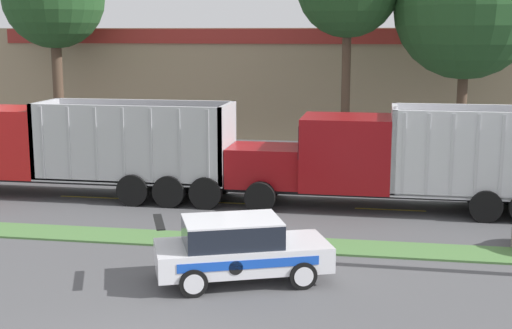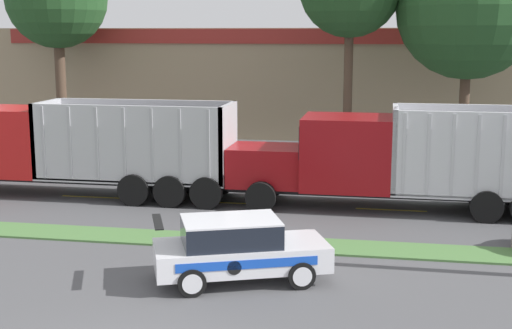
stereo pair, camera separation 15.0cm
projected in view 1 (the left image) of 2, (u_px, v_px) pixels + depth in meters
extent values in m
cube|color=#517F42|center=(224.00, 241.00, 20.55)|extent=(120.00, 1.45, 0.06)
cube|color=yellow|center=(92.00, 197.00, 26.15)|extent=(2.40, 0.14, 0.01)
cube|color=yellow|center=(235.00, 203.00, 25.24)|extent=(2.40, 0.14, 0.01)
cube|color=yellow|center=(390.00, 210.00, 24.33)|extent=(2.40, 0.14, 0.01)
cube|color=black|center=(397.00, 192.00, 24.33)|extent=(11.61, 1.43, 0.18)
cube|color=maroon|center=(266.00, 165.00, 24.95)|extent=(2.56, 2.13, 1.35)
cube|color=#B7B7BC|center=(229.00, 164.00, 25.17)|extent=(0.06, 1.82, 1.15)
cube|color=maroon|center=(346.00, 152.00, 24.38)|extent=(2.99, 2.59, 2.46)
cube|color=black|center=(302.00, 139.00, 24.56)|extent=(0.04, 2.20, 1.11)
cylinder|color=silver|center=(395.00, 132.00, 23.14)|extent=(0.14, 0.14, 1.68)
cube|color=silver|center=(481.00, 190.00, 23.83)|extent=(6.05, 2.59, 0.12)
cube|color=silver|center=(393.00, 147.00, 24.08)|extent=(0.16, 2.59, 2.76)
cube|color=silver|center=(489.00, 156.00, 22.40)|extent=(6.05, 0.16, 2.76)
cube|color=silver|center=(479.00, 144.00, 24.76)|extent=(6.05, 0.16, 2.76)
cube|color=#BCBCC1|center=(403.00, 154.00, 22.75)|extent=(0.10, 0.04, 2.63)
cube|color=#BCBCC1|center=(427.00, 155.00, 22.62)|extent=(0.10, 0.04, 2.63)
cube|color=#BCBCC1|center=(452.00, 155.00, 22.49)|extent=(0.10, 0.04, 2.63)
cube|color=#BCBCC1|center=(477.00, 156.00, 22.37)|extent=(0.10, 0.04, 2.63)
cube|color=#BCBCC1|center=(502.00, 157.00, 22.24)|extent=(0.10, 0.04, 2.63)
cylinder|color=black|center=(260.00, 197.00, 23.87)|extent=(1.04, 0.30, 1.04)
cylinder|color=black|center=(271.00, 182.00, 26.35)|extent=(1.04, 0.30, 1.04)
cylinder|color=black|center=(512.00, 190.00, 24.91)|extent=(1.04, 0.30, 1.04)
cylinder|color=black|center=(486.00, 206.00, 22.64)|extent=(1.04, 0.30, 1.04)
cylinder|color=black|center=(475.00, 189.00, 25.11)|extent=(1.04, 0.30, 1.04)
cube|color=black|center=(70.00, 178.00, 26.39)|extent=(12.12, 1.33, 0.18)
cube|color=red|center=(4.00, 141.00, 26.57)|extent=(3.22, 2.42, 2.47)
cylinder|color=silver|center=(36.00, 128.00, 25.40)|extent=(0.14, 0.14, 1.28)
cube|color=#B7B7BC|center=(136.00, 176.00, 25.92)|extent=(6.98, 2.42, 0.12)
cube|color=#B7B7BC|center=(47.00, 137.00, 26.25)|extent=(0.16, 2.42, 2.70)
cube|color=#B7B7BC|center=(227.00, 142.00, 25.10)|extent=(0.16, 2.42, 2.70)
cube|color=#B7B7BC|center=(124.00, 145.00, 24.58)|extent=(6.98, 0.16, 2.70)
cube|color=#B7B7BC|center=(145.00, 135.00, 26.77)|extent=(6.98, 0.16, 2.70)
cube|color=#A3A3A8|center=(42.00, 143.00, 24.99)|extent=(0.10, 0.04, 2.56)
cube|color=#A3A3A8|center=(68.00, 143.00, 24.82)|extent=(0.10, 0.04, 2.56)
cube|color=#A3A3A8|center=(95.00, 144.00, 24.66)|extent=(0.10, 0.04, 2.56)
cube|color=#A3A3A8|center=(123.00, 145.00, 24.49)|extent=(0.10, 0.04, 2.56)
cube|color=#A3A3A8|center=(151.00, 146.00, 24.32)|extent=(0.10, 0.04, 2.56)
cube|color=#A3A3A8|center=(179.00, 147.00, 24.15)|extent=(0.10, 0.04, 2.56)
cube|color=#A3A3A8|center=(207.00, 147.00, 23.98)|extent=(0.10, 0.04, 2.56)
cylinder|color=black|center=(205.00, 193.00, 24.33)|extent=(1.12, 0.30, 1.12)
cylinder|color=black|center=(221.00, 179.00, 26.63)|extent=(1.12, 0.30, 1.12)
cylinder|color=black|center=(169.00, 192.00, 24.55)|extent=(1.12, 0.30, 1.12)
cylinder|color=black|center=(187.00, 178.00, 26.85)|extent=(1.12, 0.30, 1.12)
cylinder|color=black|center=(133.00, 190.00, 24.77)|extent=(1.12, 0.30, 1.12)
cylinder|color=black|center=(154.00, 177.00, 27.07)|extent=(1.12, 0.30, 1.12)
cube|color=white|center=(242.00, 255.00, 17.28)|extent=(4.53, 3.17, 0.61)
cube|color=black|center=(232.00, 232.00, 17.12)|extent=(2.71, 2.29, 0.58)
cube|color=white|center=(232.00, 220.00, 17.06)|extent=(2.71, 2.29, 0.04)
cube|color=black|center=(159.00, 222.00, 16.72)|extent=(0.70, 1.40, 0.03)
cube|color=blue|center=(249.00, 265.00, 16.40)|extent=(3.11, 1.23, 0.21)
cylinder|color=black|center=(236.00, 268.00, 16.35)|extent=(0.32, 0.13, 0.34)
cylinder|color=black|center=(303.00, 275.00, 16.77)|extent=(0.69, 0.43, 0.67)
cylinder|color=silver|center=(304.00, 277.00, 16.67)|extent=(0.44, 0.18, 0.47)
cylinder|color=black|center=(286.00, 254.00, 18.40)|extent=(0.69, 0.43, 0.67)
cylinder|color=silver|center=(285.00, 252.00, 18.50)|extent=(0.44, 0.18, 0.47)
cylinder|color=black|center=(193.00, 283.00, 16.26)|extent=(0.69, 0.43, 0.67)
cylinder|color=silver|center=(194.00, 284.00, 16.16)|extent=(0.44, 0.18, 0.47)
cylinder|color=black|center=(186.00, 260.00, 17.90)|extent=(0.69, 0.43, 0.67)
cylinder|color=silver|center=(185.00, 259.00, 18.00)|extent=(0.44, 0.18, 0.47)
cube|color=#9E896B|center=(355.00, 79.00, 44.47)|extent=(41.90, 12.00, 6.20)
cube|color=maroon|center=(352.00, 36.00, 38.12)|extent=(39.81, 0.10, 0.80)
cylinder|color=brown|center=(346.00, 88.00, 33.69)|extent=(0.42, 0.42, 6.77)
cylinder|color=brown|center=(58.00, 85.00, 38.82)|extent=(0.57, 0.57, 6.32)
cylinder|color=brown|center=(461.00, 105.00, 33.16)|extent=(0.47, 0.47, 5.29)
sphere|color=#234C23|center=(467.00, 7.00, 32.34)|extent=(6.59, 6.59, 6.59)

